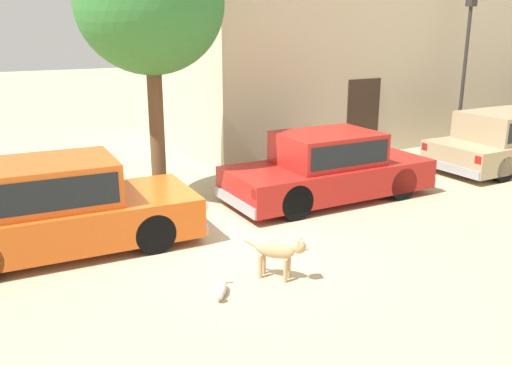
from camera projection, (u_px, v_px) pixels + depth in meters
name	position (u px, v px, depth m)	size (l,w,h in m)	color
ground_plane	(238.00, 242.00, 9.01)	(80.00, 80.00, 0.00)	tan
parked_sedan_nearest	(57.00, 206.00, 8.50)	(4.38, 2.00, 1.47)	#D15619
parked_sedan_second	(328.00, 166.00, 11.09)	(4.47, 1.80, 1.39)	#AD1E19
parked_sedan_third	(508.00, 140.00, 13.54)	(4.44, 1.85, 1.43)	tan
stray_dog_spotted	(280.00, 251.00, 7.57)	(0.68, 0.81, 0.66)	tan
stray_cat	(220.00, 289.00, 7.21)	(0.47, 0.57, 0.17)	beige
street_lamp	(466.00, 55.00, 15.12)	(0.22, 0.22, 4.25)	#2D2B28
acacia_tree_left	(150.00, 4.00, 9.98)	(2.79, 2.51, 5.20)	brown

